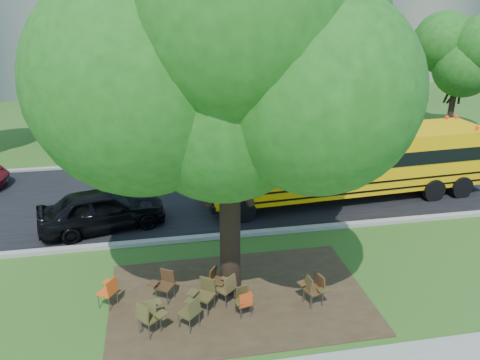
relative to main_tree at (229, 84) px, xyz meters
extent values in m
plane|color=#2E541A|center=(-0.82, 0.11, -5.81)|extent=(160.00, 160.00, 0.00)
cube|color=#382819|center=(0.18, -0.39, -5.80)|extent=(7.00, 4.50, 0.03)
cube|color=black|center=(-0.82, 7.11, -5.79)|extent=(80.00, 8.00, 0.04)
cube|color=gray|center=(-0.82, 3.11, -5.74)|extent=(80.00, 0.25, 0.14)
cube|color=gray|center=(-0.82, 11.21, -5.74)|extent=(80.00, 0.25, 0.14)
cylinder|color=black|center=(-5.82, 16.11, -4.06)|extent=(0.32, 0.32, 3.50)
sphere|color=#1B5413|center=(-5.82, 16.11, -1.59)|extent=(4.80, 4.80, 4.80)
cylinder|color=black|center=(7.18, 14.11, -3.71)|extent=(0.38, 0.38, 4.20)
sphere|color=#1B5413|center=(7.18, 14.11, -0.77)|extent=(5.60, 5.60, 5.60)
cylinder|color=black|center=(15.18, 13.11, -4.01)|extent=(0.34, 0.34, 3.60)
sphere|color=#1B5413|center=(15.18, 13.11, -1.46)|extent=(5.00, 5.00, 5.00)
cylinder|color=black|center=(0.00, 0.00, -3.44)|extent=(0.56, 0.56, 4.75)
sphere|color=#1B5413|center=(0.00, 0.00, 0.01)|extent=(7.20, 7.20, 7.20)
cube|color=#ECAF07|center=(6.32, 5.62, -4.18)|extent=(10.27, 2.95, 2.26)
cube|color=black|center=(6.60, 5.64, -3.92)|extent=(9.72, 2.95, 0.55)
cube|color=#ECAF07|center=(0.68, 5.26, -4.89)|extent=(1.33, 2.10, 0.88)
cube|color=black|center=(6.32, 5.62, -4.75)|extent=(10.29, 2.98, 0.07)
cube|color=black|center=(6.32, 5.62, -5.09)|extent=(10.29, 2.98, 0.07)
cylinder|color=black|center=(1.15, 4.13, -5.35)|extent=(0.94, 0.33, 0.92)
cylinder|color=black|center=(1.00, 6.44, -5.35)|extent=(0.94, 0.33, 0.92)
cylinder|color=black|center=(9.06, 4.64, -5.35)|extent=(0.94, 0.33, 0.92)
cylinder|color=black|center=(8.92, 6.94, -5.35)|extent=(0.94, 0.33, 0.92)
cylinder|color=black|center=(10.35, 4.72, -5.35)|extent=(0.94, 0.33, 0.92)
cylinder|color=black|center=(10.21, 7.02, -5.35)|extent=(0.94, 0.33, 0.92)
cube|color=brown|center=(-2.29, -1.17, -5.35)|extent=(0.48, 0.47, 0.05)
cube|color=brown|center=(-2.26, -1.36, -5.12)|extent=(0.43, 0.15, 0.42)
cube|color=brown|center=(-2.06, -1.00, -5.22)|extent=(0.26, 0.32, 0.03)
cylinder|color=slate|center=(-2.48, -1.01, -5.58)|extent=(0.02, 0.02, 0.47)
cylinder|color=slate|center=(-2.09, -1.32, -5.58)|extent=(0.02, 0.02, 0.47)
cube|color=#4B4520|center=(-2.23, -1.43, -5.33)|extent=(0.63, 0.63, 0.05)
cube|color=#4B4520|center=(-2.38, -1.55, -5.09)|extent=(0.36, 0.40, 0.44)
cube|color=#4B4520|center=(-1.95, -1.53, -5.19)|extent=(0.39, 0.38, 0.03)
cylinder|color=slate|center=(-2.21, -1.16, -5.57)|extent=(0.03, 0.03, 0.49)
cylinder|color=slate|center=(-2.25, -1.69, -5.57)|extent=(0.03, 0.03, 0.49)
cube|color=#45411E|center=(-1.28, -1.40, -5.35)|extent=(0.60, 0.60, 0.05)
cube|color=#45411E|center=(-1.14, -1.53, -5.12)|extent=(0.37, 0.36, 0.42)
cube|color=#45411E|center=(-1.20, -1.12, -5.22)|extent=(0.37, 0.37, 0.03)
cylinder|color=slate|center=(-1.53, -1.40, -5.58)|extent=(0.03, 0.03, 0.47)
cylinder|color=slate|center=(-1.03, -1.40, -5.58)|extent=(0.03, 0.03, 0.47)
cube|color=#47401E|center=(-0.82, -0.82, -5.32)|extent=(0.63, 0.62, 0.05)
cube|color=#47401E|center=(-0.71, -0.66, -5.09)|extent=(0.41, 0.34, 0.44)
cube|color=#47401E|center=(-1.12, -0.79, -5.19)|extent=(0.37, 0.39, 0.03)
cylinder|color=slate|center=(-0.78, -1.08, -5.57)|extent=(0.03, 0.03, 0.49)
cylinder|color=slate|center=(-0.86, -0.56, -5.57)|extent=(0.03, 0.03, 0.49)
cube|color=#B83F13|center=(0.14, -1.16, -5.42)|extent=(0.44, 0.43, 0.04)
cube|color=#B83F13|center=(0.18, -1.31, -5.22)|extent=(0.36, 0.16, 0.35)
cube|color=#B83F13|center=(0.32, -0.99, -5.31)|extent=(0.25, 0.29, 0.03)
cylinder|color=slate|center=(-0.04, -1.05, -5.62)|extent=(0.02, 0.02, 0.40)
cylinder|color=slate|center=(0.33, -1.27, -5.62)|extent=(0.02, 0.02, 0.40)
cube|color=#413D1C|center=(0.19, -1.09, -5.41)|extent=(0.44, 0.43, 0.04)
cube|color=#413D1C|center=(0.16, -0.94, -5.22)|extent=(0.37, 0.16, 0.36)
cube|color=#413D1C|center=(0.01, -1.26, -5.31)|extent=(0.25, 0.29, 0.03)
cylinder|color=slate|center=(0.37, -1.20, -5.61)|extent=(0.02, 0.02, 0.40)
cylinder|color=slate|center=(0.01, -0.98, -5.61)|extent=(0.02, 0.02, 0.40)
cube|color=#52341D|center=(2.07, -1.06, -5.34)|extent=(0.54, 0.55, 0.05)
cube|color=#52341D|center=(2.25, -1.00, -5.11)|extent=(0.23, 0.43, 0.42)
cube|color=#52341D|center=(1.85, -0.86, -5.21)|extent=(0.35, 0.31, 0.03)
cylinder|color=slate|center=(1.95, -1.28, -5.58)|extent=(0.03, 0.03, 0.48)
cylinder|color=slate|center=(2.18, -0.83, -5.58)|extent=(0.03, 0.03, 0.48)
cube|color=#443B1D|center=(2.10, -1.00, -5.36)|extent=(0.44, 0.46, 0.05)
cube|color=#443B1D|center=(1.93, -1.02, -5.14)|extent=(0.14, 0.41, 0.40)
cube|color=#443B1D|center=(2.27, -1.22, -5.24)|extent=(0.30, 0.25, 0.03)
cylinder|color=slate|center=(2.25, -0.81, -5.59)|extent=(0.02, 0.02, 0.45)
cylinder|color=slate|center=(1.95, -1.19, -5.59)|extent=(0.02, 0.02, 0.45)
cube|color=#D85117|center=(-3.33, -0.13, -5.36)|extent=(0.57, 0.58, 0.05)
cube|color=#D85117|center=(-3.18, -0.23, -5.14)|extent=(0.31, 0.39, 0.41)
cube|color=#D85117|center=(-3.31, 0.15, -5.24)|extent=(0.36, 0.34, 0.03)
cylinder|color=slate|center=(-3.57, -0.18, -5.59)|extent=(0.02, 0.02, 0.46)
cylinder|color=slate|center=(-3.09, -0.08, -5.59)|extent=(0.02, 0.02, 0.46)
cube|color=#432C18|center=(-1.82, -0.15, -5.35)|extent=(0.59, 0.58, 0.05)
cube|color=#432C18|center=(-1.72, 0.01, -5.12)|extent=(0.40, 0.30, 0.41)
cube|color=#432C18|center=(-2.11, -0.14, -5.23)|extent=(0.35, 0.37, 0.03)
cylinder|color=slate|center=(-1.77, -0.39, -5.58)|extent=(0.02, 0.02, 0.46)
cylinder|color=slate|center=(-1.88, 0.10, -5.58)|extent=(0.02, 0.02, 0.46)
cube|color=#473019|center=(-0.35, -0.13, -5.38)|extent=(0.54, 0.55, 0.05)
cube|color=#473019|center=(-0.50, -0.03, -5.17)|extent=(0.29, 0.37, 0.39)
cube|color=#473019|center=(-0.37, -0.39, -5.27)|extent=(0.34, 0.33, 0.03)
cylinder|color=slate|center=(-0.13, -0.08, -5.60)|extent=(0.02, 0.02, 0.43)
cylinder|color=slate|center=(-0.58, -0.17, -5.60)|extent=(0.02, 0.02, 0.43)
cube|color=brown|center=(-0.24, -0.56, -5.34)|extent=(0.61, 0.61, 0.05)
cube|color=brown|center=(-0.11, -0.70, -5.11)|extent=(0.38, 0.35, 0.42)
cube|color=brown|center=(-0.14, -0.28, -5.21)|extent=(0.37, 0.37, 0.03)
cylinder|color=slate|center=(-0.49, -0.54, -5.58)|extent=(0.03, 0.03, 0.47)
cylinder|color=slate|center=(0.02, -0.57, -5.58)|extent=(0.03, 0.03, 0.47)
imported|color=black|center=(-3.82, 4.58, -5.07)|extent=(4.65, 2.70, 1.49)
camera|label=1|loc=(-1.75, -11.00, 1.95)|focal=35.00mm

